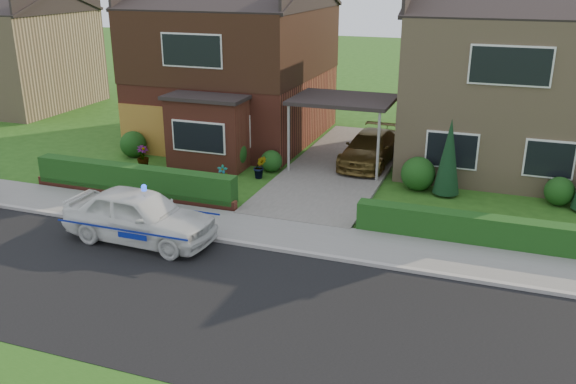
% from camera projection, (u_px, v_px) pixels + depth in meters
% --- Properties ---
extents(ground, '(120.00, 120.00, 0.00)m').
position_uv_depth(ground, '(218.00, 303.00, 14.25)').
color(ground, '#234F15').
rests_on(ground, ground).
extents(road, '(60.00, 6.00, 0.02)m').
position_uv_depth(road, '(218.00, 303.00, 14.25)').
color(road, black).
rests_on(road, ground).
extents(kerb, '(60.00, 0.16, 0.12)m').
position_uv_depth(kerb, '(266.00, 248.00, 16.93)').
color(kerb, '#9E9993').
rests_on(kerb, ground).
extents(sidewalk, '(60.00, 2.00, 0.10)m').
position_uv_depth(sidewalk, '(280.00, 233.00, 17.86)').
color(sidewalk, slate).
rests_on(sidewalk, ground).
extents(driveway, '(3.80, 12.00, 0.12)m').
position_uv_depth(driveway, '(341.00, 166.00, 23.95)').
color(driveway, '#666059').
rests_on(driveway, ground).
extents(house_left, '(7.50, 9.53, 7.25)m').
position_uv_depth(house_left, '(235.00, 54.00, 27.07)').
color(house_left, brown).
rests_on(house_left, ground).
extents(house_right, '(7.50, 8.06, 7.25)m').
position_uv_depth(house_right, '(510.00, 70.00, 23.51)').
color(house_right, tan).
rests_on(house_right, ground).
extents(carport_link, '(3.80, 3.00, 2.77)m').
position_uv_depth(carport_link, '(343.00, 101.00, 23.02)').
color(carport_link, black).
rests_on(carport_link, ground).
extents(garage_door, '(2.20, 0.10, 2.10)m').
position_uv_depth(garage_door, '(144.00, 130.00, 25.32)').
color(garage_door, brown).
rests_on(garage_door, ground).
extents(dwarf_wall, '(7.70, 0.25, 0.36)m').
position_uv_depth(dwarf_wall, '(133.00, 193.00, 20.72)').
color(dwarf_wall, brown).
rests_on(dwarf_wall, ground).
extents(hedge_left, '(7.50, 0.55, 0.90)m').
position_uv_depth(hedge_left, '(136.00, 196.00, 20.92)').
color(hedge_left, '#173A12').
rests_on(hedge_left, ground).
extents(hedge_right, '(7.50, 0.55, 0.80)m').
position_uv_depth(hedge_right, '(488.00, 247.00, 17.13)').
color(hedge_right, '#173A12').
rests_on(hedge_right, ground).
extents(shrub_left_far, '(1.08, 1.08, 1.08)m').
position_uv_depth(shrub_left_far, '(133.00, 144.00, 25.17)').
color(shrub_left_far, '#173A12').
rests_on(shrub_left_far, ground).
extents(shrub_left_mid, '(1.32, 1.32, 1.32)m').
position_uv_depth(shrub_left_mid, '(230.00, 153.00, 23.52)').
color(shrub_left_mid, '#173A12').
rests_on(shrub_left_mid, ground).
extents(shrub_left_near, '(0.84, 0.84, 0.84)m').
position_uv_depth(shrub_left_near, '(271.00, 161.00, 23.35)').
color(shrub_left_near, '#173A12').
rests_on(shrub_left_near, ground).
extents(shrub_right_near, '(1.20, 1.20, 1.20)m').
position_uv_depth(shrub_right_near, '(418.00, 174.00, 21.33)').
color(shrub_right_near, '#173A12').
rests_on(shrub_right_near, ground).
extents(shrub_right_mid, '(0.96, 0.96, 0.96)m').
position_uv_depth(shrub_right_mid, '(559.00, 191.00, 19.99)').
color(shrub_right_mid, '#173A12').
rests_on(shrub_right_mid, ground).
extents(conifer_a, '(0.90, 0.90, 2.60)m').
position_uv_depth(conifer_a, '(448.00, 159.00, 20.59)').
color(conifer_a, black).
rests_on(conifer_a, ground).
extents(neighbour_left, '(6.50, 7.00, 5.20)m').
position_uv_depth(neighbour_left, '(18.00, 60.00, 33.87)').
color(neighbour_left, tan).
rests_on(neighbour_left, ground).
extents(police_car, '(4.11, 4.53, 1.69)m').
position_uv_depth(police_car, '(140.00, 216.00, 17.26)').
color(police_car, white).
rests_on(police_car, ground).
extents(driveway_car, '(1.92, 4.32, 1.23)m').
position_uv_depth(driveway_car, '(370.00, 148.00, 23.88)').
color(driveway_car, brown).
rests_on(driveway_car, driveway).
extents(potted_plant_a, '(0.44, 0.37, 0.71)m').
position_uv_depth(potted_plant_a, '(223.00, 175.00, 21.94)').
color(potted_plant_a, gray).
rests_on(potted_plant_a, ground).
extents(potted_plant_b, '(0.59, 0.54, 0.86)m').
position_uv_depth(potted_plant_b, '(260.00, 167.00, 22.57)').
color(potted_plant_b, gray).
rests_on(potted_plant_b, ground).
extents(potted_plant_c, '(0.66, 0.66, 0.85)m').
position_uv_depth(potted_plant_c, '(143.00, 157.00, 23.86)').
color(potted_plant_c, gray).
rests_on(potted_plant_c, ground).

